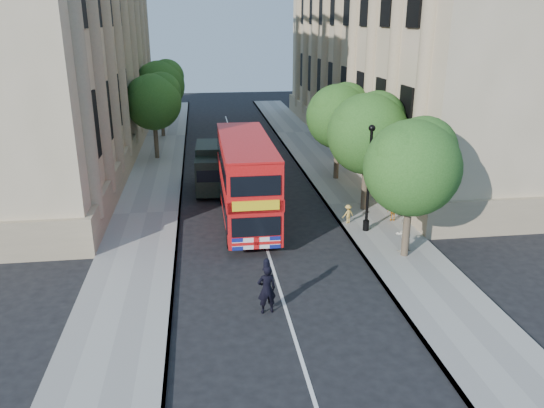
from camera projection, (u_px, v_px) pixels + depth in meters
name	position (u px, v px, depth m)	size (l,w,h in m)	color
ground	(283.00, 301.00, 19.49)	(120.00, 120.00, 0.00)	black
pavement_right	(357.00, 204.00, 29.56)	(3.50, 80.00, 0.12)	gray
pavement_left	(147.00, 213.00, 28.09)	(3.50, 80.00, 0.12)	gray
building_right	(413.00, 31.00, 40.76)	(12.00, 38.00, 18.00)	tan
building_left	(37.00, 32.00, 37.23)	(12.00, 38.00, 18.00)	tan
tree_right_near	(413.00, 162.00, 21.68)	(4.00, 4.00, 6.08)	#473828
tree_right_mid	(369.00, 129.00, 27.23)	(4.20, 4.20, 6.37)	#473828
tree_right_far	(339.00, 113.00, 32.89)	(4.00, 4.00, 6.15)	#473828
tree_left_far	(154.00, 99.00, 37.89)	(4.00, 4.00, 6.30)	#473828
tree_left_back	(160.00, 83.00, 45.29)	(4.20, 4.20, 6.65)	#473828
lamp_post	(369.00, 183.00, 24.92)	(0.32, 0.32, 5.16)	black
double_decker_bus	(246.00, 178.00, 26.41)	(2.46, 9.10, 4.19)	red
box_van	(213.00, 169.00, 31.67)	(2.14, 4.84, 2.72)	black
police_constable	(267.00, 289.00, 18.42)	(0.66, 0.43, 1.82)	black
woman_pedestrian	(403.00, 233.00, 23.14)	(0.80, 0.62, 1.65)	beige
child_a	(393.00, 211.00, 26.76)	(0.60, 0.25, 1.02)	orange
child_b	(348.00, 214.00, 26.49)	(0.61, 0.35, 0.95)	gold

